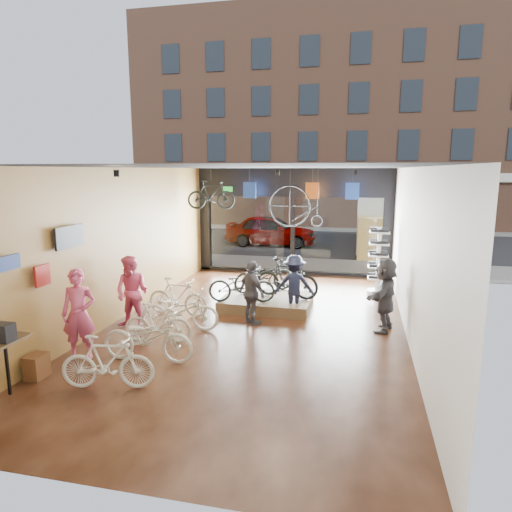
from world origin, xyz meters
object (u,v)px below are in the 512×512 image
(floor_bike_3, at_px, (158,323))
(display_bike_right, at_px, (264,276))
(floor_bike_5, at_px, (178,297))
(penny_farthing, at_px, (298,208))
(customer_3, at_px, (294,285))
(display_bike_mid, at_px, (287,278))
(customer_5, at_px, (385,295))
(hung_bike, at_px, (211,195))
(customer_0, at_px, (79,314))
(customer_2, at_px, (252,293))
(floor_bike_1, at_px, (107,362))
(display_platform, at_px, (267,302))
(street_car, at_px, (271,230))
(customer_1, at_px, (132,293))
(box_truck, at_px, (382,224))
(sunglasses_rack, at_px, (378,261))
(floor_bike_2, at_px, (148,338))
(floor_bike_4, at_px, (180,310))
(display_bike_left, at_px, (242,285))

(floor_bike_3, relative_size, display_bike_right, 0.84)
(floor_bike_5, height_order, penny_farthing, penny_farthing)
(floor_bike_3, distance_m, customer_3, 3.78)
(display_bike_mid, distance_m, customer_5, 2.81)
(floor_bike_5, relative_size, customer_5, 0.95)
(display_bike_mid, xyz_separation_m, hung_bike, (-2.97, 2.55, 2.09))
(customer_0, height_order, customer_5, customer_0)
(customer_2, bearing_deg, floor_bike_1, 107.56)
(display_platform, relative_size, penny_farthing, 1.38)
(street_car, bearing_deg, customer_1, 176.20)
(box_truck, bearing_deg, display_bike_mid, -107.13)
(customer_0, bearing_deg, sunglasses_rack, 31.32)
(floor_bike_1, bearing_deg, customer_2, -35.60)
(floor_bike_5, distance_m, sunglasses_rack, 6.15)
(box_truck, bearing_deg, display_platform, -109.92)
(box_truck, distance_m, floor_bike_2, 14.39)
(floor_bike_4, height_order, customer_5, customer_5)
(floor_bike_3, height_order, display_bike_mid, display_bike_mid)
(customer_2, bearing_deg, customer_1, 59.27)
(floor_bike_5, xyz_separation_m, customer_0, (-0.83, -3.02, 0.42))
(floor_bike_3, xyz_separation_m, customer_1, (-0.98, 0.74, 0.43))
(display_bike_left, relative_size, display_bike_mid, 0.97)
(box_truck, distance_m, customer_0, 15.05)
(penny_farthing, bearing_deg, hung_bike, -166.32)
(floor_bike_4, bearing_deg, box_truck, -32.23)
(floor_bike_3, xyz_separation_m, floor_bike_4, (0.17, 0.85, 0.03))
(box_truck, relative_size, display_bike_left, 3.84)
(display_platform, xyz_separation_m, customer_5, (3.05, -1.17, 0.72))
(customer_3, bearing_deg, display_bike_right, -50.69)
(display_platform, distance_m, hung_bike, 4.53)
(floor_bike_3, height_order, display_bike_right, display_bike_right)
(floor_bike_5, xyz_separation_m, penny_farthing, (2.51, 4.50, 2.00))
(display_bike_mid, distance_m, customer_3, 0.52)
(street_car, relative_size, customer_1, 2.55)
(street_car, xyz_separation_m, penny_farthing, (2.33, -7.11, 1.74))
(box_truck, height_order, hung_bike, hung_bike)
(display_bike_left, bearing_deg, hung_bike, 20.16)
(display_bike_mid, xyz_separation_m, customer_2, (-0.62, -1.50, -0.04))
(customer_2, height_order, customer_5, customer_5)
(penny_farthing, bearing_deg, display_bike_mid, -87.37)
(customer_1, height_order, hung_bike, hung_bike)
(floor_bike_5, height_order, display_bike_right, display_bike_right)
(floor_bike_3, bearing_deg, display_bike_mid, -44.33)
(display_bike_right, distance_m, customer_0, 5.50)
(street_car, bearing_deg, display_bike_left, -172.84)
(display_bike_left, distance_m, penny_farthing, 4.39)
(floor_bike_2, distance_m, floor_bike_4, 1.82)
(floor_bike_4, distance_m, display_bike_left, 1.96)
(street_car, relative_size, floor_bike_3, 2.99)
(floor_bike_3, bearing_deg, street_car, -7.11)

